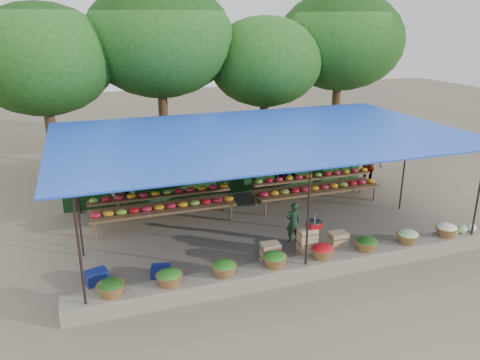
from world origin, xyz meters
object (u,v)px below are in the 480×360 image
object	(u,v)px
crate_counter	(306,245)
blue_crate_front	(161,271)
blue_crate_back	(96,277)
weighing_scale	(314,224)
vendor_seated	(293,222)

from	to	relation	value
crate_counter	blue_crate_front	size ratio (longest dim) A/B	5.29
crate_counter	blue_crate_back	xyz separation A→B (m)	(-5.09, 0.41, -0.16)
weighing_scale	blue_crate_front	xyz separation A→B (m)	(-3.86, 0.20, -0.73)
blue_crate_front	blue_crate_back	bearing A→B (deg)	-172.65
crate_counter	blue_crate_front	distance (m)	3.66
crate_counter	weighing_scale	bearing A→B (deg)	-0.00
weighing_scale	blue_crate_back	xyz separation A→B (m)	(-5.30, 0.41, -0.71)
blue_crate_front	blue_crate_back	world-z (taller)	blue_crate_back
crate_counter	vendor_seated	distance (m)	0.91
crate_counter	blue_crate_back	bearing A→B (deg)	175.42
blue_crate_front	vendor_seated	bearing A→B (deg)	25.74
weighing_scale	vendor_seated	bearing A→B (deg)	100.05
weighing_scale	blue_crate_back	size ratio (longest dim) A/B	0.76
crate_counter	weighing_scale	size ratio (longest dim) A/B	6.29
blue_crate_front	blue_crate_back	distance (m)	1.45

